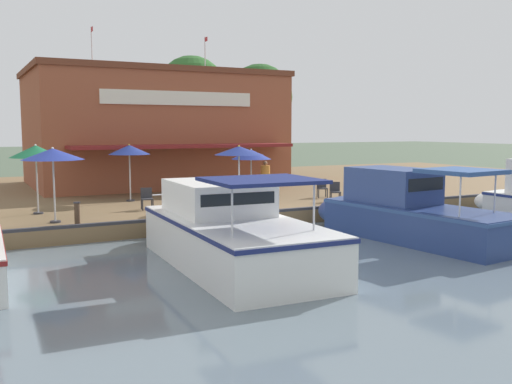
# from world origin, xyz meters

# --- Properties ---
(ground_plane) EXTENTS (220.00, 220.00, 0.00)m
(ground_plane) POSITION_xyz_m (0.00, 0.00, 0.00)
(ground_plane) COLOR #4C5B47
(quay_deck) EXTENTS (22.00, 56.00, 0.60)m
(quay_deck) POSITION_xyz_m (-11.00, 0.00, 0.30)
(quay_deck) COLOR brown
(quay_deck) RESTS_ON ground
(quay_edge_fender) EXTENTS (0.20, 50.40, 0.10)m
(quay_edge_fender) POSITION_xyz_m (-0.10, 0.00, 0.65)
(quay_edge_fender) COLOR #2D2D33
(quay_edge_fender) RESTS_ON quay_deck
(waterfront_restaurant) EXTENTS (10.91, 13.48, 8.62)m
(waterfront_restaurant) POSITION_xyz_m (-13.41, -0.37, 3.77)
(waterfront_restaurant) COLOR brown
(waterfront_restaurant) RESTS_ON quay_deck
(patio_umbrella_far_corner) EXTENTS (1.95, 1.95, 2.51)m
(patio_umbrella_far_corner) POSITION_xyz_m (-1.62, -0.57, 2.89)
(patio_umbrella_far_corner) COLOR #B7B7B7
(patio_umbrella_far_corner) RESTS_ON quay_deck
(patio_umbrella_mid_patio_right) EXTENTS (1.79, 1.79, 2.50)m
(patio_umbrella_mid_patio_right) POSITION_xyz_m (-5.89, -3.78, 2.84)
(patio_umbrella_mid_patio_right) COLOR #B7B7B7
(patio_umbrella_mid_patio_right) RESTS_ON quay_deck
(patio_umbrella_back_row) EXTENTS (1.89, 1.89, 2.23)m
(patio_umbrella_back_row) POSITION_xyz_m (-5.26, 1.83, 2.55)
(patio_umbrella_back_row) COLOR #B7B7B7
(patio_umbrella_back_row) RESTS_ON quay_deck
(patio_umbrella_by_entrance) EXTENTS (2.04, 2.04, 2.55)m
(patio_umbrella_by_entrance) POSITION_xyz_m (-1.43, -7.57, 2.91)
(patio_umbrella_by_entrance) COLOR #B7B7B7
(patio_umbrella_by_entrance) RESTS_ON quay_deck
(patio_umbrella_mid_patio_left) EXTENTS (1.88, 1.88, 2.60)m
(patio_umbrella_mid_patio_left) POSITION_xyz_m (-3.80, -7.83, 2.92)
(patio_umbrella_mid_patio_left) COLOR #B7B7B7
(patio_umbrella_mid_patio_left) RESTS_ON quay_deck
(cafe_chair_beside_entrance) EXTENTS (0.59, 0.59, 0.85)m
(cafe_chair_beside_entrance) POSITION_xyz_m (-1.64, 4.08, 1.08)
(cafe_chair_beside_entrance) COLOR #2D2D33
(cafe_chair_beside_entrance) RESTS_ON quay_deck
(cafe_chair_back_row_seat) EXTENTS (0.50, 0.50, 0.85)m
(cafe_chair_back_row_seat) POSITION_xyz_m (-3.05, -3.90, 1.08)
(cafe_chair_back_row_seat) COLOR #2D2D33
(cafe_chair_back_row_seat) RESTS_ON quay_deck
(cafe_chair_under_first_umbrella) EXTENTS (0.58, 0.58, 0.85)m
(cafe_chair_under_first_umbrella) POSITION_xyz_m (-3.17, 4.43, 1.08)
(cafe_chair_under_first_umbrella) COLOR #2D2D33
(cafe_chair_under_first_umbrella) RESTS_ON quay_deck
(cafe_chair_facing_river) EXTENTS (0.58, 0.58, 0.85)m
(cafe_chair_facing_river) POSITION_xyz_m (-6.04, -1.53, 1.08)
(cafe_chair_facing_river) COLOR #2D2D33
(cafe_chair_facing_river) RESTS_ON quay_deck
(cafe_chair_far_corner_seat) EXTENTS (0.52, 0.52, 0.85)m
(cafe_chair_far_corner_seat) POSITION_xyz_m (-1.51, -2.46, 1.08)
(cafe_chair_far_corner_seat) COLOR #2D2D33
(cafe_chair_far_corner_seat) RESTS_ON quay_deck
(person_at_quay_edge) EXTENTS (0.45, 0.45, 1.59)m
(person_at_quay_edge) POSITION_xyz_m (-5.67, 2.81, 1.59)
(person_at_quay_edge) COLOR #4C4C56
(person_at_quay_edge) RESTS_ON quay_deck
(motorboat_nearest_quay) EXTENTS (8.46, 3.32, 2.50)m
(motorboat_nearest_quay) POSITION_xyz_m (4.19, -3.90, 0.93)
(motorboat_nearest_quay) COLOR white
(motorboat_nearest_quay) RESTS_ON river_water
(motorboat_mid_row) EXTENTS (8.11, 3.14, 2.46)m
(motorboat_mid_row) POSITION_xyz_m (3.83, 2.87, 0.94)
(motorboat_mid_row) COLOR navy
(motorboat_mid_row) RESTS_ON river_water
(mooring_post) EXTENTS (0.22, 0.22, 0.80)m
(mooring_post) POSITION_xyz_m (-0.35, -7.04, 1.01)
(mooring_post) COLOR #473323
(mooring_post) RESTS_ON quay_deck
(tree_downstream_bank) EXTENTS (4.60, 4.39, 7.46)m
(tree_downstream_bank) POSITION_xyz_m (-15.35, 7.58, 5.74)
(tree_downstream_bank) COLOR brown
(tree_downstream_bank) RESTS_ON quay_deck
(tree_upstream_bank) EXTENTS (4.59, 4.37, 7.73)m
(tree_upstream_bank) POSITION_xyz_m (-15.41, 2.74, 6.02)
(tree_upstream_bank) COLOR brown
(tree_upstream_bank) RESTS_ON quay_deck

